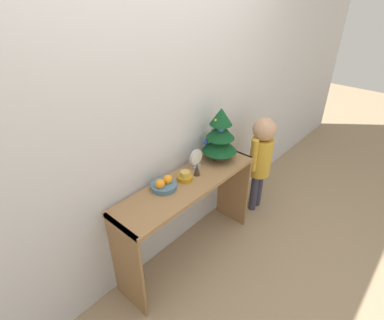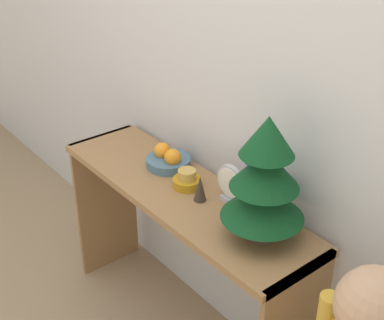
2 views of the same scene
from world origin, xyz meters
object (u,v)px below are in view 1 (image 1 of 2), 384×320
(singing_bowl, at_px, (185,177))
(child_figure, at_px, (261,153))
(desk_clock, at_px, (196,159))
(figurine, at_px, (197,169))
(mini_tree, at_px, (220,135))
(fruit_bowl, at_px, (164,185))

(singing_bowl, xyz_separation_m, child_figure, (0.93, -0.12, -0.15))
(singing_bowl, relative_size, desk_clock, 0.73)
(figurine, xyz_separation_m, child_figure, (0.82, -0.10, -0.17))
(child_figure, bearing_deg, mini_tree, 167.13)
(fruit_bowl, relative_size, singing_bowl, 1.65)
(mini_tree, height_order, desk_clock, mini_tree)
(fruit_bowl, distance_m, desk_clock, 0.37)
(mini_tree, relative_size, desk_clock, 2.89)
(mini_tree, height_order, figurine, mini_tree)
(fruit_bowl, bearing_deg, figurine, -12.41)
(mini_tree, relative_size, fruit_bowl, 2.39)
(mini_tree, height_order, fruit_bowl, mini_tree)
(fruit_bowl, height_order, singing_bowl, fruit_bowl)
(figurine, distance_m, child_figure, 0.84)
(fruit_bowl, relative_size, child_figure, 0.19)
(fruit_bowl, bearing_deg, mini_tree, -4.24)
(singing_bowl, distance_m, figurine, 0.12)
(mini_tree, bearing_deg, fruit_bowl, 175.76)
(singing_bowl, bearing_deg, fruit_bowl, 167.14)
(fruit_bowl, relative_size, figurine, 1.80)
(singing_bowl, height_order, desk_clock, desk_clock)
(fruit_bowl, distance_m, singing_bowl, 0.18)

